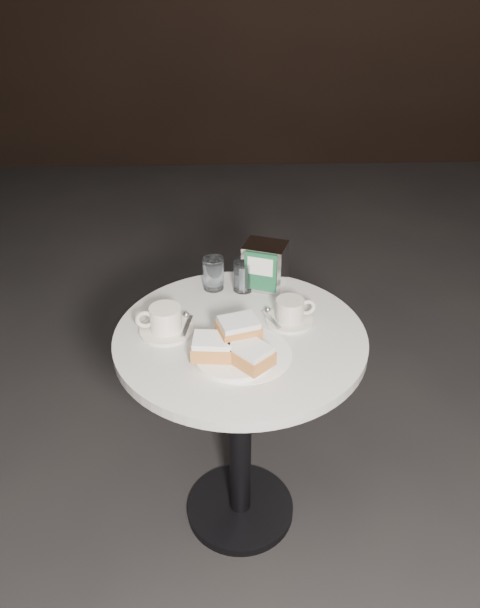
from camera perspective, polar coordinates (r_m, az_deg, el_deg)
name	(u,v)px	position (r m, az deg, el deg)	size (l,w,h in m)	color
ground	(240,510)	(2.16, 0.02, -19.24)	(7.00, 7.00, 0.00)	black
cafe_table	(240,389)	(1.76, 0.02, -8.15)	(0.70, 0.70, 0.74)	black
sugar_spill	(243,353)	(1.56, 0.32, -4.77)	(0.26, 0.26, 0.00)	white
beignet_plate	(234,347)	(1.52, -0.62, -4.21)	(0.27, 0.27, 0.10)	white
coffee_cup_left	(165,321)	(1.64, -7.21, -1.67)	(0.16, 0.16, 0.08)	white
coffee_cup_right	(290,312)	(1.68, 4.85, -0.77)	(0.16, 0.16, 0.07)	silver
water_glass_left	(213,274)	(1.82, -2.58, 2.93)	(0.08, 0.08, 0.10)	white
water_glass_right	(243,276)	(1.81, 0.31, 2.71)	(0.07, 0.07, 0.10)	white
napkin_dispenser	(265,266)	(1.82, 2.41, 3.70)	(0.15, 0.14, 0.14)	silver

